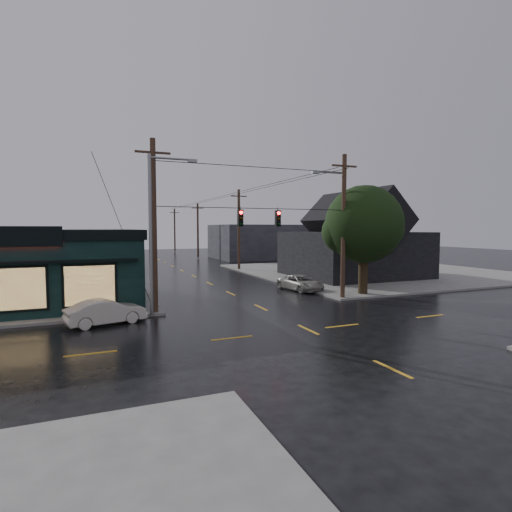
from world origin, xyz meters
name	(u,v)px	position (x,y,z in m)	size (l,w,h in m)	color
ground_plane	(308,330)	(0.00, 0.00, 0.00)	(160.00, 160.00, 0.00)	black
sidewalk_ne	(373,271)	(20.00, 20.00, 0.07)	(28.00, 28.00, 0.15)	slate
pizza_shop	(7,266)	(-15.00, 12.94, 2.56)	(16.30, 12.34, 4.90)	black
ne_building	(353,234)	(15.00, 17.00, 4.47)	(12.60, 11.60, 8.75)	black
corner_tree	(364,225)	(8.91, 7.36, 5.31)	(5.78, 5.78, 8.08)	black
utility_pole_nw	(156,314)	(-6.50, 6.50, 0.00)	(2.00, 0.32, 10.15)	#311D15
utility_pole_ne	(342,299)	(6.50, 6.50, 0.00)	(2.00, 0.32, 10.15)	#311D15
utility_pole_far_a	(239,270)	(6.50, 28.00, 0.00)	(2.00, 0.32, 9.65)	#311D15
utility_pole_far_b	(198,258)	(6.50, 48.00, 0.00)	(2.00, 0.32, 9.15)	#311D15
utility_pole_far_c	(175,252)	(6.50, 68.00, 0.00)	(2.00, 0.32, 9.15)	#311D15
span_signal_assembly	(259,218)	(0.10, 6.50, 5.70)	(13.00, 0.48, 1.23)	black
streetlight_nw	(152,317)	(-6.80, 5.80, 0.00)	(5.40, 0.30, 9.15)	gray
streetlight_ne	(343,297)	(7.00, 7.20, 0.00)	(5.40, 0.30, 9.15)	gray
bg_building_west	(57,250)	(-14.00, 40.00, 2.20)	(12.00, 10.00, 4.40)	#3F322E
bg_building_east	(257,241)	(16.00, 45.00, 2.80)	(14.00, 12.00, 5.60)	#26272B
sedan_cream	(106,312)	(-9.25, 5.00, 0.66)	(1.41, 4.03, 1.33)	beige
suv_silver	(301,283)	(5.72, 11.23, 0.62)	(2.05, 4.45, 1.24)	#9D9991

